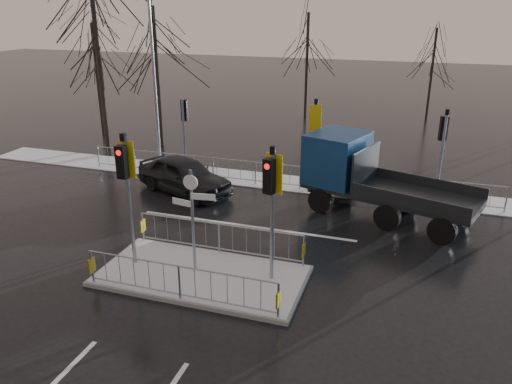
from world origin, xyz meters
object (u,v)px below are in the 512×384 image
(traffic_island, at_px, (201,266))
(car_far_lane, at_px, (184,175))
(flatbed_truck, at_px, (358,172))
(street_lamp_left, at_px, (155,71))

(traffic_island, relative_size, car_far_lane, 1.34)
(car_far_lane, distance_m, flatbed_truck, 7.14)
(car_far_lane, xyz_separation_m, street_lamp_left, (-2.89, 3.30, 3.73))
(traffic_island, bearing_deg, street_lamp_left, 124.07)
(traffic_island, relative_size, street_lamp_left, 0.73)
(traffic_island, height_order, car_far_lane, traffic_island)
(traffic_island, bearing_deg, flatbed_truck, 61.35)
(traffic_island, xyz_separation_m, street_lamp_left, (-6.42, 9.49, 4.10))
(flatbed_truck, relative_size, street_lamp_left, 0.81)
(traffic_island, height_order, flatbed_truck, traffic_island)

